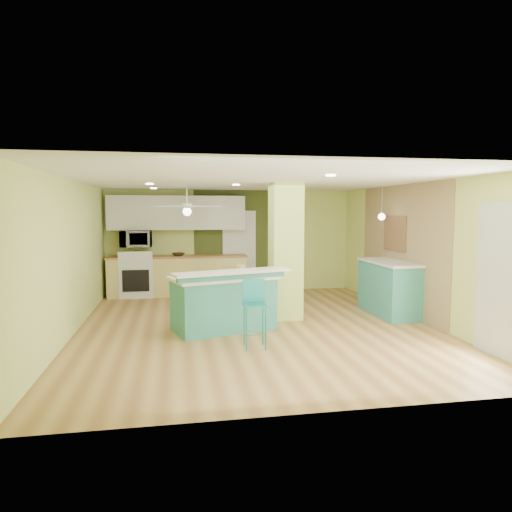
% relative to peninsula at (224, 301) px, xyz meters
% --- Properties ---
extents(floor, '(6.00, 7.00, 0.01)m').
position_rel_peninsula_xyz_m(floor, '(0.57, 0.16, -0.49)').
color(floor, olive).
rests_on(floor, ground).
extents(ceiling, '(6.00, 7.00, 0.01)m').
position_rel_peninsula_xyz_m(ceiling, '(0.57, 0.16, 2.02)').
color(ceiling, white).
rests_on(ceiling, wall_back).
extents(wall_back, '(6.00, 0.01, 2.50)m').
position_rel_peninsula_xyz_m(wall_back, '(0.57, 3.67, 0.77)').
color(wall_back, '#D2E178').
rests_on(wall_back, floor).
extents(wall_front, '(6.00, 0.01, 2.50)m').
position_rel_peninsula_xyz_m(wall_front, '(0.57, -3.34, 0.77)').
color(wall_front, '#D2E178').
rests_on(wall_front, floor).
extents(wall_left, '(0.01, 7.00, 2.50)m').
position_rel_peninsula_xyz_m(wall_left, '(-2.44, 0.16, 0.77)').
color(wall_left, '#D2E178').
rests_on(wall_left, floor).
extents(wall_right, '(0.01, 7.00, 2.50)m').
position_rel_peninsula_xyz_m(wall_right, '(3.57, 0.16, 0.77)').
color(wall_right, '#D2E178').
rests_on(wall_right, floor).
extents(wood_panel, '(0.02, 3.40, 2.50)m').
position_rel_peninsula_xyz_m(wood_panel, '(3.56, 0.76, 0.77)').
color(wood_panel, '#917553').
rests_on(wood_panel, floor).
extents(olive_accent, '(2.20, 0.02, 2.50)m').
position_rel_peninsula_xyz_m(olive_accent, '(0.77, 3.65, 0.77)').
color(olive_accent, '#3E491D').
rests_on(olive_accent, floor).
extents(interior_door, '(0.82, 0.05, 2.00)m').
position_rel_peninsula_xyz_m(interior_door, '(0.77, 3.62, 0.52)').
color(interior_door, silver).
rests_on(interior_door, floor).
extents(french_door, '(0.04, 1.08, 2.10)m').
position_rel_peninsula_xyz_m(french_door, '(3.54, -2.14, 0.57)').
color(french_door, silver).
rests_on(french_door, floor).
extents(column, '(0.55, 0.55, 2.50)m').
position_rel_peninsula_xyz_m(column, '(1.22, 0.66, 0.77)').
color(column, '#C1E068').
rests_on(column, floor).
extents(kitchen_run, '(3.25, 0.63, 0.94)m').
position_rel_peninsula_xyz_m(kitchen_run, '(-0.73, 3.36, -0.01)').
color(kitchen_run, '#E2CE76').
rests_on(kitchen_run, floor).
extents(stove, '(0.76, 0.66, 1.08)m').
position_rel_peninsula_xyz_m(stove, '(-1.68, 3.35, -0.02)').
color(stove, white).
rests_on(stove, floor).
extents(upper_cabinets, '(3.20, 0.34, 0.80)m').
position_rel_peninsula_xyz_m(upper_cabinets, '(-0.73, 3.48, 1.47)').
color(upper_cabinets, silver).
rests_on(upper_cabinets, wall_back).
extents(microwave, '(0.70, 0.48, 0.39)m').
position_rel_peninsula_xyz_m(microwave, '(-1.68, 3.36, 0.87)').
color(microwave, silver).
rests_on(microwave, wall_back).
extents(ceiling_fan, '(1.41, 1.41, 0.61)m').
position_rel_peninsula_xyz_m(ceiling_fan, '(-0.53, 2.16, 1.60)').
color(ceiling_fan, silver).
rests_on(ceiling_fan, ceiling).
extents(pendant_lamp, '(0.14, 0.14, 0.69)m').
position_rel_peninsula_xyz_m(pendant_lamp, '(3.22, 0.91, 1.40)').
color(pendant_lamp, white).
rests_on(pendant_lamp, ceiling).
extents(wall_decor, '(0.03, 0.90, 0.70)m').
position_rel_peninsula_xyz_m(wall_decor, '(3.53, 0.96, 1.07)').
color(wall_decor, brown).
rests_on(wall_decor, wood_panel).
extents(peninsula, '(2.06, 1.52, 1.04)m').
position_rel_peninsula_xyz_m(peninsula, '(0.00, 0.00, 0.00)').
color(peninsula, teal).
rests_on(peninsula, floor).
extents(bar_stool, '(0.34, 0.34, 1.00)m').
position_rel_peninsula_xyz_m(bar_stool, '(0.33, -1.04, 0.18)').
color(bar_stool, teal).
rests_on(bar_stool, floor).
extents(side_counter, '(0.68, 1.60, 1.03)m').
position_rel_peninsula_xyz_m(side_counter, '(3.27, 0.61, 0.04)').
color(side_counter, teal).
rests_on(side_counter, floor).
extents(fruit_bowl, '(0.38, 0.38, 0.07)m').
position_rel_peninsula_xyz_m(fruit_bowl, '(-0.72, 3.33, 0.49)').
color(fruit_bowl, '#352115').
rests_on(fruit_bowl, kitchen_run).
extents(canister, '(0.15, 0.15, 0.16)m').
position_rel_peninsula_xyz_m(canister, '(0.31, 0.15, 0.50)').
color(canister, gold).
rests_on(canister, peninsula).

